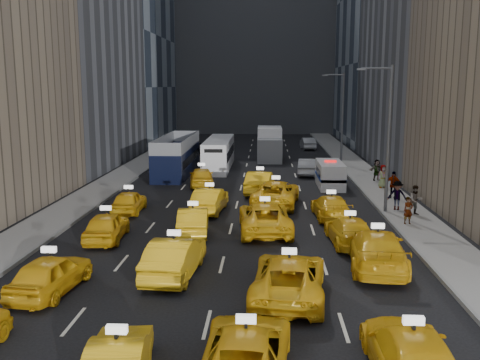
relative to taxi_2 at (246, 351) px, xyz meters
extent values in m
plane|color=black|center=(-1.41, 7.10, -0.71)|extent=(160.00, 160.00, 0.00)
cube|color=gray|center=(-11.91, 32.10, -0.64)|extent=(3.00, 90.00, 0.15)
cube|color=gray|center=(9.09, 32.10, -0.64)|extent=(3.00, 90.00, 0.15)
cube|color=slate|center=(-10.46, 32.10, -0.62)|extent=(0.15, 90.00, 0.18)
cube|color=slate|center=(7.64, 32.10, -0.62)|extent=(0.15, 90.00, 0.18)
cube|color=slate|center=(-1.41, 79.10, 19.29)|extent=(30.00, 12.00, 40.00)
cylinder|color=#595B60|center=(7.89, 19.10, 3.79)|extent=(0.20, 0.20, 9.00)
cylinder|color=#595B60|center=(6.99, 19.10, 8.09)|extent=(1.80, 0.12, 0.12)
cube|color=slate|center=(6.09, 19.10, 8.04)|extent=(0.50, 0.22, 0.12)
cylinder|color=#595B60|center=(7.89, 39.10, 3.79)|extent=(0.20, 0.20, 9.00)
cylinder|color=#595B60|center=(6.99, 39.10, 8.09)|extent=(1.80, 0.12, 0.12)
cube|color=slate|center=(6.09, 39.10, 8.04)|extent=(0.50, 0.22, 0.12)
imported|color=#ECAE13|center=(0.00, 0.00, 0.00)|extent=(2.64, 5.24, 1.42)
imported|color=#ECAE13|center=(4.41, -0.06, 0.04)|extent=(2.15, 5.21, 1.51)
imported|color=#ECAE13|center=(-7.66, 5.54, 0.04)|extent=(2.24, 4.56, 1.50)
imported|color=#ECAE13|center=(-3.26, 7.63, 0.10)|extent=(2.11, 5.05, 1.62)
imported|color=#ECAE13|center=(1.39, 5.56, 0.07)|extent=(3.12, 5.86, 1.57)
imported|color=#ECAE13|center=(5.31, 8.99, 0.12)|extent=(2.88, 5.93, 1.66)
imported|color=#ECAE13|center=(-7.60, 12.57, 0.02)|extent=(1.99, 4.41, 1.47)
imported|color=#ECAE13|center=(-3.34, 13.95, 0.01)|extent=(1.93, 4.52, 1.45)
imported|color=#ECAE13|center=(0.46, 14.57, 0.09)|extent=(3.06, 5.95, 1.61)
imported|color=#ECAE13|center=(4.68, 12.46, -0.02)|extent=(2.23, 4.87, 1.38)
imported|color=#ECAE13|center=(-7.99, 18.62, -0.01)|extent=(1.74, 4.12, 1.39)
imported|color=#ECAE13|center=(-2.99, 18.99, 0.05)|extent=(2.05, 4.78, 1.53)
imported|color=#ECAE13|center=(1.16, 21.03, 0.12)|extent=(3.49, 6.26, 1.66)
imported|color=#ECAE13|center=(4.37, 17.76, -0.02)|extent=(2.19, 4.87, 1.39)
imported|color=#ECAE13|center=(-4.51, 27.45, 0.05)|extent=(2.40, 4.69, 1.53)
imported|color=#ECAE13|center=(0.08, 24.99, 0.11)|extent=(2.28, 5.14, 1.64)
cube|color=silver|center=(5.49, 27.82, 0.26)|extent=(1.93, 4.90, 1.95)
cylinder|color=black|center=(4.71, 26.29, -0.32)|extent=(0.28, 0.78, 0.78)
cylinder|color=black|center=(6.27, 26.29, -0.32)|extent=(0.28, 0.78, 0.78)
cylinder|color=black|center=(4.71, 29.36, -0.32)|extent=(0.28, 0.78, 0.78)
cylinder|color=black|center=(6.27, 29.36, -0.32)|extent=(0.28, 0.78, 0.78)
cube|color=navy|center=(5.49, 27.82, 0.13)|extent=(1.97, 4.90, 0.22)
cube|color=red|center=(5.49, 27.82, 1.31)|extent=(0.89, 0.32, 0.14)
cube|color=black|center=(-7.46, 33.58, 0.94)|extent=(2.86, 11.44, 3.31)
cylinder|color=black|center=(-8.60, 28.79, -0.16)|extent=(0.28, 1.10, 1.10)
cylinder|color=black|center=(-6.31, 28.79, -0.16)|extent=(0.28, 1.10, 1.10)
cylinder|color=black|center=(-8.60, 38.37, -0.16)|extent=(0.28, 1.10, 1.10)
cylinder|color=black|center=(-6.31, 38.37, -0.16)|extent=(0.28, 1.10, 1.10)
cube|color=white|center=(-4.00, 37.07, 0.68)|extent=(3.45, 10.96, 2.78)
cylinder|color=black|center=(-4.97, 32.58, -0.16)|extent=(0.28, 1.10, 1.10)
cylinder|color=black|center=(-3.03, 32.58, -0.16)|extent=(0.28, 1.10, 1.10)
cylinder|color=black|center=(-4.97, 41.56, -0.16)|extent=(0.28, 1.10, 1.10)
cylinder|color=black|center=(-3.03, 41.56, -0.16)|extent=(0.28, 1.10, 1.10)
cube|color=white|center=(0.87, 43.22, 0.98)|extent=(2.84, 7.48, 3.37)
cylinder|color=black|center=(-0.24, 40.43, -0.16)|extent=(0.28, 1.10, 1.10)
cylinder|color=black|center=(1.99, 40.43, -0.16)|extent=(0.28, 1.10, 1.10)
cylinder|color=black|center=(-0.24, 46.01, -0.16)|extent=(0.28, 1.10, 1.10)
cylinder|color=black|center=(1.99, 46.01, -0.16)|extent=(0.28, 1.10, 1.10)
imported|color=#A1A4A9|center=(4.17, 33.40, 0.02)|extent=(2.01, 4.58, 1.46)
imported|color=black|center=(-8.03, 48.47, 0.04)|extent=(2.54, 5.41, 1.50)
imported|color=gray|center=(1.40, 52.39, -0.01)|extent=(2.40, 4.99, 1.40)
imported|color=black|center=(-4.57, 52.78, 0.13)|extent=(2.30, 5.05, 1.68)
imported|color=#AAADB2|center=(5.67, 52.86, 0.01)|extent=(1.80, 4.46, 1.44)
imported|color=gray|center=(8.47, 16.07, 0.21)|extent=(0.64, 0.51, 1.54)
imported|color=gray|center=(9.46, 18.24, 0.33)|extent=(0.95, 0.64, 1.79)
imported|color=gray|center=(8.68, 19.56, 0.35)|extent=(1.26, 0.75, 1.82)
imported|color=gray|center=(9.25, 23.12, 0.37)|extent=(1.19, 0.85, 1.86)
imported|color=gray|center=(9.36, 26.86, 0.32)|extent=(0.90, 0.55, 1.75)
imported|color=gray|center=(9.54, 30.01, 0.30)|extent=(1.65, 1.05, 1.72)
camera|label=1|loc=(0.50, -13.44, 7.11)|focal=40.00mm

